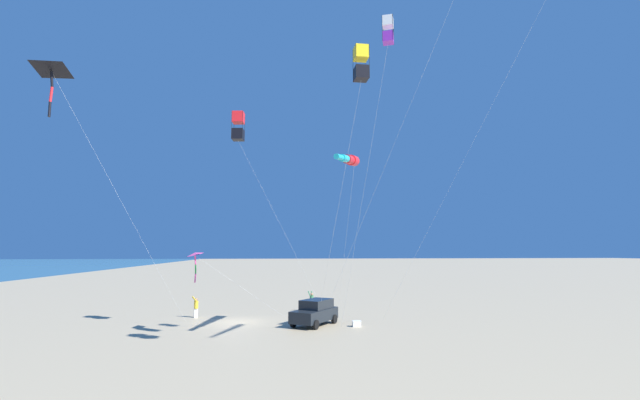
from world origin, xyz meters
The scene contains 11 objects.
ground_plane centered at (0.00, 0.00, 0.00)m, with size 600.00×600.00×0.00m, color tan.
parked_car centered at (5.83, -1.93, 0.95)m, with size 4.01×4.57×1.85m.
cooler_box centered at (8.76, -2.94, 0.21)m, with size 0.62×0.42×0.42m.
person_adult_flyer centered at (6.37, 5.27, 1.00)m, with size 0.60×0.65×1.83m.
person_child_green_jacket centered at (-3.55, 2.97, 0.94)m, with size 0.60×0.52×1.73m.
kite_windsock_green_low_center centered at (7.70, -5.98, 11.70)m, with size 2.91×14.31×12.45m.
kite_delta_yellow_midlevel centered at (-2.61, -4.39, 5.19)m, with size 7.66×3.71×5.46m.
kite_box_blue_topmost centered at (8.49, -13.02, 17.32)m, with size 1.22×10.59×18.09m.
kite_box_checkered_midright centered at (6.78, -13.88, 14.96)m, with size 1.07×12.97×15.86m.
kite_delta_black_fish_shape centered at (-10.59, -8.41, 16.00)m, with size 7.67×10.72×16.50m.
kite_box_orange_high_right centered at (0.06, -4.57, 14.18)m, with size 7.84×9.46×15.20m.
Camera 1 is at (2.04, -34.16, 5.42)m, focal length 23.89 mm.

